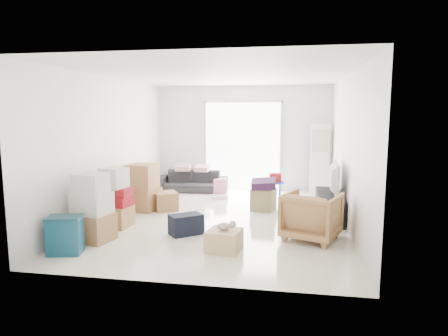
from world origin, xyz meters
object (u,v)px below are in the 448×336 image
television (330,190)px  wood_crate (224,240)px  sofa (192,178)px  kids_table (275,180)px  tv_console (329,206)px  armchair (312,214)px  ottoman (263,199)px  ac_tower (320,159)px  storage_bins (65,235)px

television → wood_crate: (-1.68, -2.11, -0.40)m
sofa → wood_crate: size_ratio=3.87×
kids_table → tv_console: bearing=-58.6°
tv_console → sofa: sofa is taller
armchair → wood_crate: size_ratio=1.80×
sofa → ottoman: (1.96, -1.70, -0.13)m
armchair → ottoman: bearing=-42.8°
armchair → kids_table: size_ratio=1.44×
kids_table → wood_crate: size_ratio=1.24×
tv_console → sofa: 3.90m
sofa → wood_crate: (1.57, -4.28, -0.20)m
tv_console → sofa: size_ratio=0.81×
ac_tower → kids_table: ac_tower is taller
tv_console → kids_table: (-1.10, 1.80, 0.16)m
ac_tower → sofa: size_ratio=0.97×
ac_tower → storage_bins: 6.29m
storage_bins → ottoman: storage_bins is taller
ottoman → kids_table: bearing=82.0°
ac_tower → storage_bins: size_ratio=3.17×
television → wood_crate: size_ratio=2.24×
armchair → storage_bins: bearing=40.9°
tv_console → armchair: bearing=-106.3°
storage_bins → kids_table: size_ratio=0.95×
television → ottoman: television is taller
sofa → wood_crate: sofa is taller
ac_tower → sofa: 3.24m
ottoman → armchair: bearing=-63.8°
sofa → storage_bins: size_ratio=3.27×
television → ottoman: 1.41m
television → ottoman: bearing=71.8°
ottoman → wood_crate: size_ratio=0.96×
sofa → storage_bins: 4.83m
ottoman → ac_tower: bearing=56.2°
ottoman → storage_bins: bearing=-130.3°
armchair → storage_bins: size_ratio=1.52×
sofa → ottoman: size_ratio=4.04×
tv_console → armchair: armchair is taller
ac_tower → tv_console: (0.05, -2.32, -0.63)m
storage_bins → kids_table: bearing=57.6°
armchair → ac_tower: bearing=-74.4°
tv_console → wood_crate: (-1.68, -2.11, -0.09)m
ac_tower → ottoman: 2.32m
wood_crate → storage_bins: bearing=-167.1°
sofa → storage_bins: (-0.66, -4.79, -0.08)m
ac_tower → storage_bins: ac_tower is taller
ac_tower → television: 2.34m
tv_console → storage_bins: size_ratio=2.66×
storage_bins → wood_crate: size_ratio=1.18×
tv_console → armchair: size_ratio=1.75×
armchair → wood_crate: bearing=51.7°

